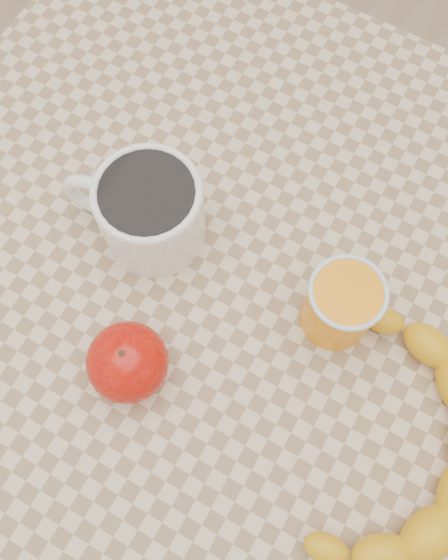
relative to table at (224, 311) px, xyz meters
The scene contains 6 objects.
ground 0.66m from the table, ahead, with size 3.00×3.00×0.00m, color tan.
table is the anchor object (origin of this frame).
coffee_mug 0.17m from the table, 169.75° to the left, with size 0.16×0.13×0.09m.
orange_juice_glass 0.18m from the table, 12.64° to the left, with size 0.07×0.07×0.09m.
apple 0.18m from the table, 106.11° to the right, with size 0.10×0.10×0.07m.
banana 0.26m from the table, 15.70° to the right, with size 0.21×0.30×0.05m, color gold, non-canonical shape.
Camera 1 is at (0.11, -0.19, 1.37)m, focal length 40.00 mm.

